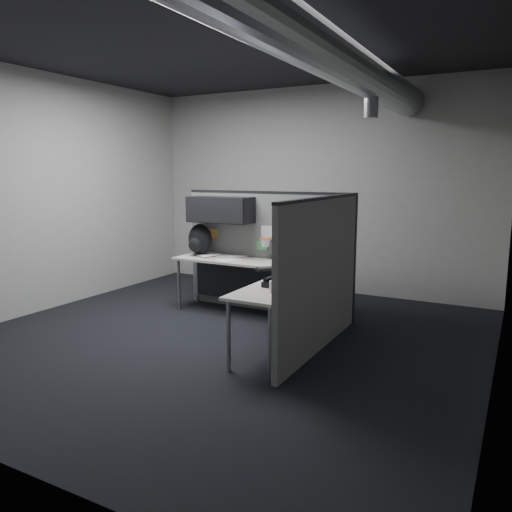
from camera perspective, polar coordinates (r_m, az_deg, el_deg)
The scene contains 12 objects.
room at distance 5.22m, azimuth 1.20°, elevation 11.96°, with size 5.62×5.62×3.22m.
partition_back at distance 6.74m, azimuth -0.20°, elevation 2.05°, with size 2.44×0.42×1.63m.
partition_right at distance 5.30m, azimuth 7.45°, elevation -2.05°, with size 0.07×2.23×1.63m.
desk at distance 6.16m, azimuth 0.71°, elevation -2.29°, with size 2.31×2.11×0.73m.
monitor at distance 6.01m, azimuth 6.17°, elevation 1.12°, with size 0.61×0.61×0.52m.
keyboard at distance 5.92m, azimuth 2.05°, elevation -1.43°, with size 0.41×0.44×0.04m.
mouse at distance 5.51m, azimuth 4.18°, elevation -2.31°, with size 0.26×0.26×0.04m.
phone at distance 5.06m, azimuth 2.08°, elevation -3.12°, with size 0.21×0.22×0.10m.
bottles at distance 4.77m, azimuth 2.81°, elevation -3.89°, with size 0.14×0.17×0.09m.
cup at distance 4.81m, azimuth 2.03°, elevation -3.53°, with size 0.08×0.08×0.12m, color silver.
papers at distance 6.94m, azimuth -4.10°, elevation 0.09°, with size 0.81×0.74×0.02m.
backpack at distance 7.01m, azimuth -6.47°, elevation 1.83°, with size 0.41×0.40×0.43m.
Camera 1 is at (2.93, -4.64, 1.87)m, focal length 35.00 mm.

